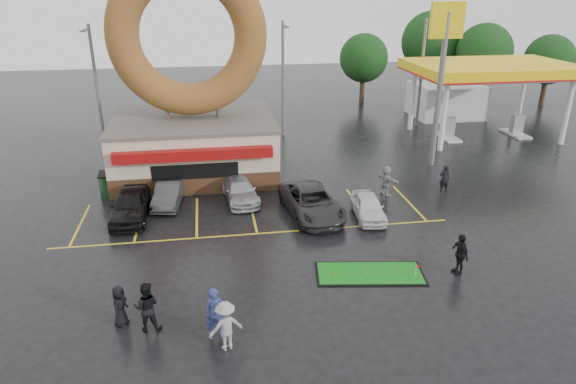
{
  "coord_description": "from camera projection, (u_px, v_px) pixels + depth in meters",
  "views": [
    {
      "loc": [
        -2.14,
        -19.55,
        11.67
      ],
      "look_at": [
        1.55,
        3.3,
        2.2
      ],
      "focal_mm": 32.0,
      "sensor_mm": 36.0,
      "label": 1
    }
  ],
  "objects": [
    {
      "name": "person_bystander",
      "position": [
        120.0,
        306.0,
        18.6
      ],
      "size": [
        0.69,
        0.89,
        1.6
      ],
      "primitive_type": "imported",
      "rotation": [
        0.0,
        0.0,
        1.31
      ],
      "color": "black",
      "rests_on": "ground"
    },
    {
      "name": "donut_shop",
      "position": [
        192.0,
        106.0,
        32.32
      ],
      "size": [
        10.2,
        8.7,
        13.5
      ],
      "color": "#472B19",
      "rests_on": "ground"
    },
    {
      "name": "car_silver",
      "position": [
        240.0,
        190.0,
        29.45
      ],
      "size": [
        2.22,
        4.41,
        1.23
      ],
      "primitive_type": "imported",
      "rotation": [
        0.0,
        0.0,
        0.12
      ],
      "color": "#A2A2A7",
      "rests_on": "ground"
    },
    {
      "name": "streetlight_left",
      "position": [
        96.0,
        84.0,
        37.52
      ],
      "size": [
        0.4,
        2.21,
        9.0
      ],
      "color": "slate",
      "rests_on": "ground"
    },
    {
      "name": "tree_far_b",
      "position": [
        549.0,
        60.0,
        51.19
      ],
      "size": [
        4.9,
        4.9,
        7.0
      ],
      "color": "#332114",
      "rests_on": "ground"
    },
    {
      "name": "ground",
      "position": [
        265.0,
        268.0,
        22.6
      ],
      "size": [
        120.0,
        120.0,
        0.0
      ],
      "primitive_type": "plane",
      "color": "black",
      "rests_on": "ground"
    },
    {
      "name": "person_walker_near",
      "position": [
        386.0,
        180.0,
        30.11
      ],
      "size": [
        1.2,
        1.73,
        1.8
      ],
      "primitive_type": "imported",
      "rotation": [
        0.0,
        0.0,
        2.02
      ],
      "color": "gray",
      "rests_on": "ground"
    },
    {
      "name": "tree_far_d",
      "position": [
        364.0,
        58.0,
        52.19
      ],
      "size": [
        4.9,
        4.9,
        7.0
      ],
      "color": "#332114",
      "rests_on": "ground"
    },
    {
      "name": "streetlight_mid",
      "position": [
        283.0,
        77.0,
        40.49
      ],
      "size": [
        0.4,
        2.21,
        9.0
      ],
      "color": "slate",
      "rests_on": "ground"
    },
    {
      "name": "person_blackjkt",
      "position": [
        147.0,
        307.0,
        18.27
      ],
      "size": [
        0.99,
        0.8,
        1.92
      ],
      "primitive_type": "imported",
      "rotation": [
        0.0,
        0.0,
        3.06
      ],
      "color": "black",
      "rests_on": "ground"
    },
    {
      "name": "tree_far_c",
      "position": [
        431.0,
        42.0,
        54.7
      ],
      "size": [
        6.3,
        6.3,
        9.0
      ],
      "color": "#332114",
      "rests_on": "ground"
    },
    {
      "name": "gas_station",
      "position": [
        470.0,
        84.0,
        43.28
      ],
      "size": [
        12.3,
        13.65,
        5.9
      ],
      "color": "silver",
      "rests_on": "ground"
    },
    {
      "name": "tree_far_a",
      "position": [
        484.0,
        52.0,
        51.89
      ],
      "size": [
        5.6,
        5.6,
        8.0
      ],
      "color": "#332114",
      "rests_on": "ground"
    },
    {
      "name": "car_grey",
      "position": [
        311.0,
        202.0,
        27.49
      ],
      "size": [
        3.1,
        5.67,
        1.51
      ],
      "primitive_type": "imported",
      "rotation": [
        0.0,
        0.0,
        0.11
      ],
      "color": "#2C2C2E",
      "rests_on": "ground"
    },
    {
      "name": "car_black",
      "position": [
        130.0,
        205.0,
        27.11
      ],
      "size": [
        1.95,
        4.62,
        1.56
      ],
      "primitive_type": "imported",
      "rotation": [
        0.0,
        0.0,
        -0.02
      ],
      "color": "black",
      "rests_on": "ground"
    },
    {
      "name": "car_white",
      "position": [
        368.0,
        207.0,
        27.27
      ],
      "size": [
        1.77,
        3.76,
        1.24
      ],
      "primitive_type": "imported",
      "rotation": [
        0.0,
        0.0,
        -0.08
      ],
      "color": "silver",
      "rests_on": "ground"
    },
    {
      "name": "shell_sign",
      "position": [
        443.0,
        55.0,
        32.69
      ],
      "size": [
        2.2,
        0.36,
        10.6
      ],
      "color": "slate",
      "rests_on": "ground"
    },
    {
      "name": "person_cameraman",
      "position": [
        460.0,
        254.0,
        21.93
      ],
      "size": [
        0.56,
        1.12,
        1.85
      ],
      "primitive_type": "imported",
      "rotation": [
        0.0,
        0.0,
        -1.47
      ],
      "color": "black",
      "rests_on": "ground"
    },
    {
      "name": "streetlight_right",
      "position": [
        422.0,
        71.0,
        43.18
      ],
      "size": [
        0.4,
        2.21,
        9.0
      ],
      "color": "slate",
      "rests_on": "ground"
    },
    {
      "name": "car_dgrey",
      "position": [
        169.0,
        194.0,
        28.91
      ],
      "size": [
        1.83,
        4.02,
        1.28
      ],
      "primitive_type": "imported",
      "rotation": [
        0.0,
        0.0,
        -0.12
      ],
      "color": "#313134",
      "rests_on": "ground"
    },
    {
      "name": "dumpster",
      "position": [
        117.0,
        184.0,
        30.27
      ],
      "size": [
        1.88,
        1.32,
        1.3
      ],
      "primitive_type": "cube",
      "rotation": [
        0.0,
        0.0,
        0.07
      ],
      "color": "#163B1F",
      "rests_on": "ground"
    },
    {
      "name": "person_hoodie",
      "position": [
        226.0,
        326.0,
        17.33
      ],
      "size": [
        1.33,
        0.99,
        1.83
      ],
      "primitive_type": "imported",
      "rotation": [
        0.0,
        0.0,
        3.43
      ],
      "color": "gray",
      "rests_on": "ground"
    },
    {
      "name": "person_blue",
      "position": [
        215.0,
        314.0,
        17.88
      ],
      "size": [
        0.77,
        0.56,
        1.95
      ],
      "primitive_type": "imported",
      "rotation": [
        0.0,
        0.0,
        0.14
      ],
      "color": "navy",
      "rests_on": "ground"
    },
    {
      "name": "putting_green",
      "position": [
        370.0,
        273.0,
        22.14
      ],
      "size": [
        4.89,
        2.68,
        0.58
      ],
      "color": "black",
      "rests_on": "ground"
    },
    {
      "name": "person_walker_far",
      "position": [
        444.0,
        179.0,
        30.57
      ],
      "size": [
        0.66,
        0.47,
        1.68
      ],
      "primitive_type": "imported",
      "rotation": [
        0.0,
        0.0,
        3.02
      ],
      "color": "black",
      "rests_on": "ground"
    }
  ]
}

